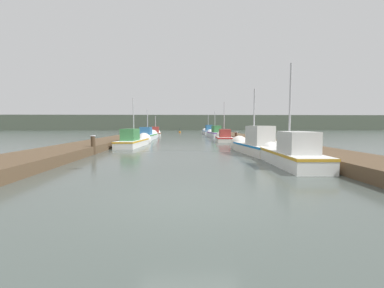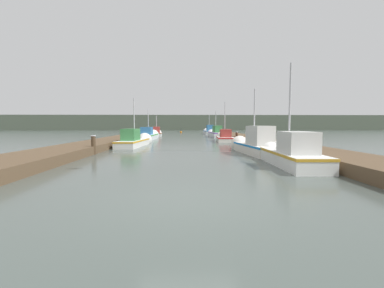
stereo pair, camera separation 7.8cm
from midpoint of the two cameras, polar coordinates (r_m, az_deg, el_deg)
ground_plane at (r=5.69m, az=-0.44°, el=-12.77°), size 200.00×200.00×0.00m
dock_left at (r=22.38m, az=-18.10°, el=0.44°), size 2.66×40.00×0.45m
dock_right at (r=22.46m, az=15.07°, el=0.52°), size 2.66×40.00×0.45m
distant_shore_ridge at (r=79.99m, az=-1.75°, el=4.73°), size 120.00×16.00×4.34m
fishing_boat_0 at (r=11.57m, az=20.58°, el=-1.96°), size 1.53×5.25×4.54m
fishing_boat_1 at (r=15.41m, az=13.68°, el=-0.06°), size 1.75×5.37×4.06m
fishing_boat_2 at (r=20.69m, az=-12.27°, el=0.75°), size 1.87×6.39×4.08m
fishing_boat_3 at (r=26.13m, az=7.31°, el=1.47°), size 1.85×5.09×4.37m
fishing_boat_4 at (r=29.80m, az=-9.48°, el=1.91°), size 1.82×5.99×3.88m
fishing_boat_5 at (r=34.25m, az=5.30°, el=2.39°), size 1.67×6.34×3.78m
fishing_boat_6 at (r=37.80m, az=-7.81°, el=2.38°), size 1.76×4.61×3.39m
fishing_boat_7 at (r=43.08m, az=3.83°, el=2.77°), size 1.76×4.92×3.75m
mooring_piling_0 at (r=47.42m, az=4.51°, el=3.00°), size 0.23×0.23×1.09m
mooring_piling_1 at (r=25.13m, az=10.00°, el=1.59°), size 0.27×0.27×0.96m
mooring_piling_2 at (r=15.29m, az=-20.91°, el=-0.18°), size 0.28×0.28×1.07m
channel_buoy at (r=51.61m, az=-2.44°, el=2.65°), size 0.45×0.45×0.95m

